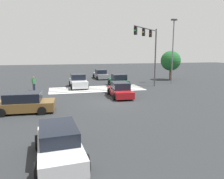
# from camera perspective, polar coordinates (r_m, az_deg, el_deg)

# --- Properties ---
(ground_plane) EXTENTS (126.63, 126.63, 0.00)m
(ground_plane) POSITION_cam_1_polar(r_m,az_deg,el_deg) (19.75, 0.00, -3.36)
(ground_plane) COLOR #2B2D30
(crosswalk_markings) EXTENTS (11.42, 4.40, 0.01)m
(crosswalk_markings) POSITION_cam_1_polar(r_m,az_deg,el_deg) (26.93, -3.99, 0.17)
(crosswalk_markings) COLOR silver
(crosswalk_markings) RESTS_ON ground_plane
(traffic_signal_mast) EXTENTS (4.86, 4.86, 7.40)m
(traffic_signal_mast) POSITION_cam_1_polar(r_m,az_deg,el_deg) (27.38, 9.80, 11.66)
(traffic_signal_mast) COLOR #47474C
(traffic_signal_mast) RESTS_ON ground_plane
(car_0) EXTENTS (4.50, 2.41, 1.51)m
(car_0) POSITION_cam_1_polar(r_m,az_deg,el_deg) (17.64, -22.01, -3.29)
(car_0) COLOR brown
(car_0) RESTS_ON ground_plane
(car_1) EXTENTS (2.08, 4.93, 1.55)m
(car_1) POSITION_cam_1_polar(r_m,az_deg,el_deg) (37.22, -3.01, 3.91)
(car_1) COLOR gray
(car_1) RESTS_ON ground_plane
(car_2) EXTENTS (2.15, 4.12, 1.65)m
(car_2) POSITION_cam_1_polar(r_m,az_deg,el_deg) (28.61, 1.71, 2.25)
(car_2) COLOR #144728
(car_2) RESTS_ON ground_plane
(car_3) EXTENTS (2.19, 4.66, 1.50)m
(car_3) POSITION_cam_1_polar(r_m,az_deg,el_deg) (22.06, 2.11, -0.14)
(car_3) COLOR maroon
(car_3) RESTS_ON ground_plane
(car_4) EXTENTS (2.17, 4.65, 1.70)m
(car_4) POSITION_cam_1_polar(r_m,az_deg,el_deg) (28.21, -8.82, 2.11)
(car_4) COLOR silver
(car_4) RESTS_ON ground_plane
(car_5) EXTENTS (2.18, 4.30, 1.39)m
(car_5) POSITION_cam_1_polar(r_m,az_deg,el_deg) (9.74, -13.70, -13.56)
(car_5) COLOR silver
(car_5) RESTS_ON ground_plane
(pedestrian) EXTENTS (0.41, 0.41, 1.66)m
(pedestrian) POSITION_cam_1_polar(r_m,az_deg,el_deg) (27.05, -19.77, 1.64)
(pedestrian) COLOR #232842
(pedestrian) RESTS_ON ground_plane
(street_light_pole_b) EXTENTS (0.80, 0.36, 8.99)m
(street_light_pole_b) POSITION_cam_1_polar(r_m,az_deg,el_deg) (32.57, 15.62, 10.88)
(street_light_pole_b) COLOR slate
(street_light_pole_b) RESTS_ON ground_plane
(tree_corner_a) EXTENTS (3.16, 3.16, 4.68)m
(tree_corner_a) POSITION_cam_1_polar(r_m,az_deg,el_deg) (36.50, 15.08, 7.25)
(tree_corner_a) COLOR brown
(tree_corner_a) RESTS_ON ground_plane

